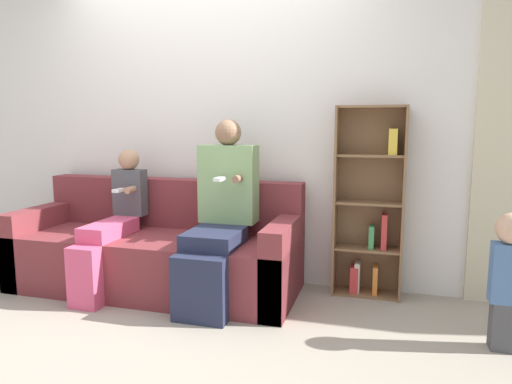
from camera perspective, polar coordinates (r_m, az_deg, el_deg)
The scene contains 7 objects.
ground_plane at distance 3.20m, azimuth -11.65°, elevation -15.06°, with size 14.00×14.00×0.00m, color #9E9384.
back_wall at distance 3.81m, azimuth -5.56°, elevation 8.46°, with size 10.00×0.06×2.55m.
couch at distance 3.66m, azimuth -12.26°, elevation -7.33°, with size 2.19×0.82×0.83m.
adult_seated at distance 3.26m, azimuth -4.47°, elevation -2.21°, with size 0.42×0.74×1.31m.
child_seated at distance 3.62m, azimuth -17.62°, elevation -3.65°, with size 0.26×0.77×1.07m.
toddler_standing at distance 2.93m, azimuth 29.04°, elevation -8.90°, with size 0.18×0.18×0.79m.
bookshelf at distance 3.48m, azimuth 14.00°, elevation -1.97°, with size 0.50×0.22×1.40m.
Camera 1 is at (1.39, -2.60, 1.26)m, focal length 32.00 mm.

